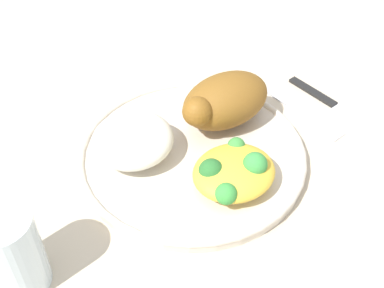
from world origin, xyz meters
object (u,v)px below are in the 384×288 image
Objects in this scene: water_glass at (11,253)px; knife at (334,104)px; roasted_chicken at (224,101)px; rice_pile at (133,140)px; mac_cheese_with_broccoli at (233,172)px; plate at (192,155)px; fork at (304,114)px.

knife is at bearing -176.06° from water_glass.
roasted_chicken is 0.31m from water_glass.
mac_cheese_with_broccoli is at bearing 125.03° from rice_pile.
water_glass is (0.46, 0.03, 0.04)m from knife.
knife is (-0.16, 0.04, -0.05)m from roasted_chicken.
knife is (-0.21, -0.05, -0.03)m from mac_cheese_with_broccoli.
rice_pile is at bearing -54.97° from mac_cheese_with_broccoli.
roasted_chicken is 1.32× the size of mac_cheese_with_broccoli.
plate is 0.24m from water_glass.
mac_cheese_with_broccoli is (0.05, 0.09, -0.02)m from roasted_chicken.
rice_pile is at bearing -154.15° from water_glass.
roasted_chicken reaches higher than knife.
roasted_chicken is at bearing -118.95° from mac_cheese_with_broccoli.
plate is at bearing 151.49° from rice_pile.
plate is 1.96× the size of fork.
fork is (-0.11, 0.03, -0.05)m from roasted_chicken.
plate is 0.08m from rice_pile.
rice_pile is 0.29m from knife.
roasted_chicken reaches higher than plate.
knife is at bearing -166.53° from mac_cheese_with_broccoli.
rice_pile is 1.01× the size of mac_cheese_with_broccoli.
knife is at bearing 175.16° from plate.
mac_cheese_with_broccoli is at bearing 61.05° from roasted_chicken.
fork is (-0.17, 0.01, -0.01)m from plate.
roasted_chicken is at bearing -166.04° from water_glass.
roasted_chicken reaches higher than rice_pile.
mac_cheese_with_broccoli is 0.25m from water_glass.
rice_pile is 0.52× the size of knife.
plate is at bearing -4.84° from knife.
plate is 2.92× the size of water_glass.
roasted_chicken reaches higher than mac_cheese_with_broccoli.
plate is 0.17m from fork.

